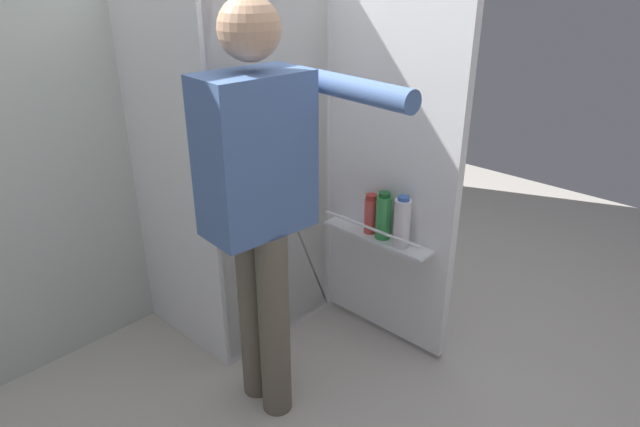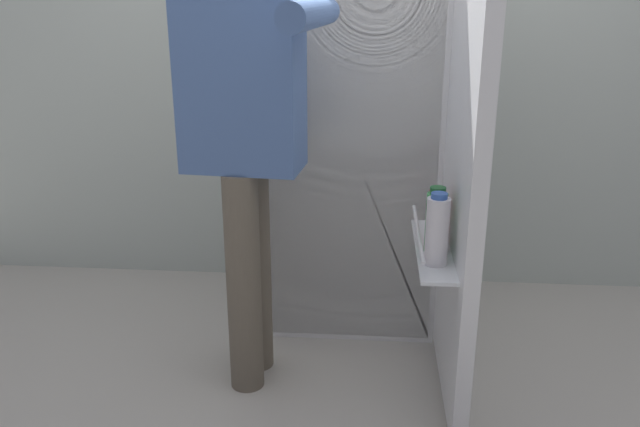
% 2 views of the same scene
% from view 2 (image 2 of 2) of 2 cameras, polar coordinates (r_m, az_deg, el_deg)
% --- Properties ---
extents(ground_plane, '(5.71, 5.71, 0.00)m').
position_cam_2_polar(ground_plane, '(2.53, 2.26, -13.77)').
color(ground_plane, '#B7B2A8').
extents(kitchen_wall, '(4.40, 0.10, 2.41)m').
position_cam_2_polar(kitchen_wall, '(3.04, 3.36, 15.98)').
color(kitchen_wall, beige).
rests_on(kitchen_wall, ground_plane).
extents(refrigerator, '(0.73, 1.30, 1.63)m').
position_cam_2_polar(refrigerator, '(2.69, 3.53, 7.09)').
color(refrigerator, white).
rests_on(refrigerator, ground_plane).
extents(person, '(0.51, 0.72, 1.60)m').
position_cam_2_polar(person, '(2.17, -6.44, 7.78)').
color(person, '#665B4C').
rests_on(person, ground_plane).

